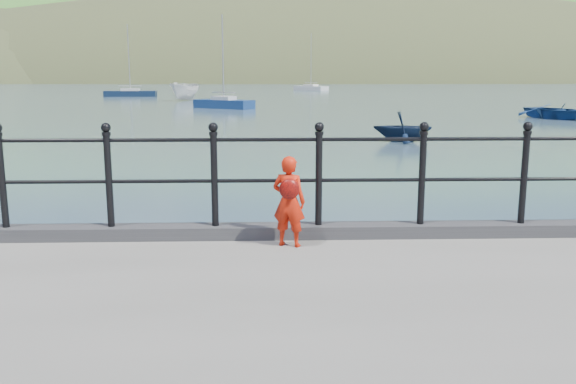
{
  "coord_description": "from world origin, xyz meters",
  "views": [
    {
      "loc": [
        0.01,
        -7.05,
        2.89
      ],
      "look_at": [
        0.24,
        -0.2,
        1.55
      ],
      "focal_mm": 38.0,
      "sensor_mm": 36.0,
      "label": 1
    }
  ],
  "objects_px": {
    "child": "(289,201)",
    "sailboat_deep": "(311,88)",
    "sailboat_port": "(224,104)",
    "launch_blue": "(556,111)",
    "railing": "(267,168)",
    "sailboat_left": "(131,94)",
    "launch_white": "(185,91)",
    "launch_navy": "(403,127)"
  },
  "relations": [
    {
      "from": "child",
      "to": "sailboat_port",
      "type": "bearing_deg",
      "value": -64.47
    },
    {
      "from": "launch_blue",
      "to": "railing",
      "type": "bearing_deg",
      "value": -137.93
    },
    {
      "from": "child",
      "to": "sailboat_left",
      "type": "distance_m",
      "value": 71.92
    },
    {
      "from": "launch_navy",
      "to": "launch_white",
      "type": "bearing_deg",
      "value": 30.12
    },
    {
      "from": "launch_navy",
      "to": "sailboat_left",
      "type": "bearing_deg",
      "value": 34.03
    },
    {
      "from": "child",
      "to": "railing",
      "type": "bearing_deg",
      "value": -35.55
    },
    {
      "from": "child",
      "to": "launch_blue",
      "type": "distance_m",
      "value": 36.91
    },
    {
      "from": "railing",
      "to": "launch_white",
      "type": "distance_m",
      "value": 58.71
    },
    {
      "from": "launch_white",
      "to": "sailboat_left",
      "type": "xyz_separation_m",
      "value": [
        -8.21,
        11.43,
        -0.62
      ]
    },
    {
      "from": "child",
      "to": "sailboat_port",
      "type": "distance_m",
      "value": 44.39
    },
    {
      "from": "railing",
      "to": "sailboat_deep",
      "type": "distance_m",
      "value": 96.17
    },
    {
      "from": "railing",
      "to": "launch_blue",
      "type": "relative_size",
      "value": 3.83
    },
    {
      "from": "railing",
      "to": "child",
      "type": "relative_size",
      "value": 17.94
    },
    {
      "from": "sailboat_port",
      "to": "sailboat_deep",
      "type": "relative_size",
      "value": 0.81
    },
    {
      "from": "launch_white",
      "to": "sailboat_deep",
      "type": "xyz_separation_m",
      "value": [
        15.89,
        37.81,
        -0.62
      ]
    },
    {
      "from": "child",
      "to": "sailboat_left",
      "type": "bearing_deg",
      "value": -55.68
    },
    {
      "from": "launch_blue",
      "to": "launch_white",
      "type": "bearing_deg",
      "value": 118.15
    },
    {
      "from": "child",
      "to": "sailboat_deep",
      "type": "distance_m",
      "value": 96.51
    },
    {
      "from": "launch_navy",
      "to": "sailboat_port",
      "type": "distance_m",
      "value": 26.7
    },
    {
      "from": "launch_white",
      "to": "launch_navy",
      "type": "height_order",
      "value": "launch_white"
    },
    {
      "from": "child",
      "to": "sailboat_port",
      "type": "xyz_separation_m",
      "value": [
        -3.81,
        44.21,
        -1.17
      ]
    },
    {
      "from": "launch_navy",
      "to": "sailboat_port",
      "type": "relative_size",
      "value": 0.32
    },
    {
      "from": "sailboat_left",
      "to": "launch_white",
      "type": "bearing_deg",
      "value": -56.98
    },
    {
      "from": "child",
      "to": "sailboat_deep",
      "type": "relative_size",
      "value": 0.11
    },
    {
      "from": "launch_white",
      "to": "sailboat_port",
      "type": "distance_m",
      "value": 15.1
    },
    {
      "from": "railing",
      "to": "launch_white",
      "type": "relative_size",
      "value": 3.63
    },
    {
      "from": "launch_white",
      "to": "launch_navy",
      "type": "relative_size",
      "value": 2.05
    },
    {
      "from": "launch_blue",
      "to": "sailboat_left",
      "type": "xyz_separation_m",
      "value": [
        -35.32,
        37.8,
        -0.15
      ]
    },
    {
      "from": "sailboat_port",
      "to": "launch_white",
      "type": "bearing_deg",
      "value": 143.86
    },
    {
      "from": "sailboat_port",
      "to": "launch_blue",
      "type": "bearing_deg",
      "value": 5.57
    },
    {
      "from": "railing",
      "to": "child",
      "type": "height_order",
      "value": "railing"
    },
    {
      "from": "railing",
      "to": "launch_navy",
      "type": "distance_m",
      "value": 19.72
    },
    {
      "from": "child",
      "to": "launch_blue",
      "type": "relative_size",
      "value": 0.21
    },
    {
      "from": "launch_white",
      "to": "sailboat_deep",
      "type": "height_order",
      "value": "sailboat_deep"
    },
    {
      "from": "sailboat_left",
      "to": "sailboat_deep",
      "type": "height_order",
      "value": "sailboat_deep"
    },
    {
      "from": "sailboat_left",
      "to": "child",
      "type": "bearing_deg",
      "value": -78.95
    },
    {
      "from": "sailboat_left",
      "to": "sailboat_deep",
      "type": "bearing_deg",
      "value": 44.92
    },
    {
      "from": "railing",
      "to": "sailboat_left",
      "type": "bearing_deg",
      "value": 103.6
    },
    {
      "from": "launch_blue",
      "to": "sailboat_port",
      "type": "height_order",
      "value": "sailboat_port"
    },
    {
      "from": "railing",
      "to": "launch_navy",
      "type": "bearing_deg",
      "value": 73.01
    },
    {
      "from": "railing",
      "to": "launch_blue",
      "type": "xyz_separation_m",
      "value": [
        18.51,
        31.7,
        -1.33
      ]
    },
    {
      "from": "launch_blue",
      "to": "sailboat_left",
      "type": "height_order",
      "value": "sailboat_left"
    }
  ]
}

